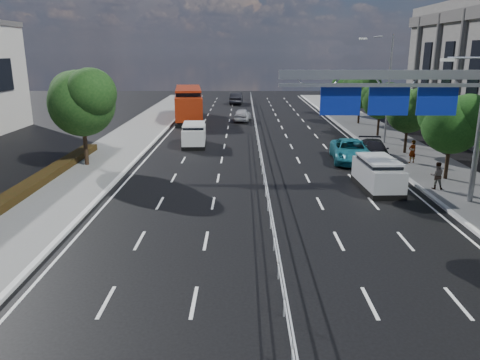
{
  "coord_description": "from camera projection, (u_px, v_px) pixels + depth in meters",
  "views": [
    {
      "loc": [
        -1.24,
        -13.28,
        7.75
      ],
      "look_at": [
        -1.37,
        5.94,
        2.4
      ],
      "focal_mm": 35.0,
      "sensor_mm": 36.0,
      "label": 1
    }
  ],
  "objects": [
    {
      "name": "ground",
      "position": [
        282.0,
        303.0,
        14.87
      ],
      "size": [
        160.0,
        160.0,
        0.0
      ],
      "primitive_type": "plane",
      "color": "black",
      "rests_on": "ground"
    },
    {
      "name": "kerb_near",
      "position": [
        0.0,
        300.0,
        14.9
      ],
      "size": [
        0.25,
        140.0,
        0.15
      ],
      "primitive_type": "cube",
      "color": "silver",
      "rests_on": "ground"
    },
    {
      "name": "median_fence",
      "position": [
        259.0,
        146.0,
        36.4
      ],
      "size": [
        0.05,
        85.0,
        1.02
      ],
      "color": "silver",
      "rests_on": "ground"
    },
    {
      "name": "overhead_gantry",
      "position": [
        405.0,
        95.0,
        23.01
      ],
      "size": [
        10.24,
        0.38,
        7.45
      ],
      "color": "gray",
      "rests_on": "ground"
    },
    {
      "name": "streetlight_far",
      "position": [
        386.0,
        82.0,
        38.45
      ],
      "size": [
        2.78,
        2.4,
        9.0
      ],
      "color": "gray",
      "rests_on": "ground"
    },
    {
      "name": "near_tree_back",
      "position": [
        82.0,
        99.0,
        31.02
      ],
      "size": [
        4.84,
        4.51,
        6.69
      ],
      "color": "black",
      "rests_on": "ground"
    },
    {
      "name": "far_tree_d",
      "position": [
        453.0,
        121.0,
        27.75
      ],
      "size": [
        3.85,
        3.59,
        5.34
      ],
      "color": "black",
      "rests_on": "ground"
    },
    {
      "name": "far_tree_e",
      "position": [
        409.0,
        108.0,
        35.02
      ],
      "size": [
        3.63,
        3.38,
        5.13
      ],
      "color": "black",
      "rests_on": "ground"
    },
    {
      "name": "far_tree_f",
      "position": [
        381.0,
        99.0,
        42.26
      ],
      "size": [
        3.52,
        3.28,
        5.02
      ],
      "color": "black",
      "rests_on": "ground"
    },
    {
      "name": "far_tree_g",
      "position": [
        361.0,
        89.0,
        49.41
      ],
      "size": [
        3.96,
        3.69,
        5.45
      ],
      "color": "black",
      "rests_on": "ground"
    },
    {
      "name": "far_tree_h",
      "position": [
        346.0,
        87.0,
        56.73
      ],
      "size": [
        3.41,
        3.18,
        4.91
      ],
      "color": "black",
      "rests_on": "ground"
    },
    {
      "name": "white_minivan",
      "position": [
        194.0,
        135.0,
        39.06
      ],
      "size": [
        2.11,
        4.43,
        1.88
      ],
      "rotation": [
        0.0,
        0.0,
        0.06
      ],
      "color": "black",
      "rests_on": "ground"
    },
    {
      "name": "red_bus",
      "position": [
        189.0,
        103.0,
        53.56
      ],
      "size": [
        4.32,
        12.48,
        3.65
      ],
      "rotation": [
        0.0,
        0.0,
        0.12
      ],
      "color": "black",
      "rests_on": "ground"
    },
    {
      "name": "near_car_silver",
      "position": [
        242.0,
        115.0,
        52.86
      ],
      "size": [
        2.1,
        4.34,
        1.43
      ],
      "primitive_type": "imported",
      "rotation": [
        0.0,
        0.0,
        3.04
      ],
      "color": "#A7A9AF",
      "rests_on": "ground"
    },
    {
      "name": "near_car_dark",
      "position": [
        236.0,
        98.0,
        69.6
      ],
      "size": [
        1.97,
        5.01,
        1.62
      ],
      "primitive_type": "imported",
      "rotation": [
        0.0,
        0.0,
        3.09
      ],
      "color": "black",
      "rests_on": "ground"
    },
    {
      "name": "silver_minivan",
      "position": [
        378.0,
        174.0,
        26.77
      ],
      "size": [
        2.07,
        4.5,
        1.84
      ],
      "rotation": [
        0.0,
        0.0,
        0.05
      ],
      "color": "black",
      "rests_on": "ground"
    },
    {
      "name": "parked_car_teal",
      "position": [
        351.0,
        151.0,
        33.52
      ],
      "size": [
        3.05,
        5.79,
        1.55
      ],
      "primitive_type": "imported",
      "rotation": [
        0.0,
        0.0,
        -0.09
      ],
      "color": "#1C6F80",
      "rests_on": "ground"
    },
    {
      "name": "parked_car_dark",
      "position": [
        374.0,
        150.0,
        34.09
      ],
      "size": [
        2.51,
        5.01,
        1.4
      ],
      "primitive_type": "imported",
      "rotation": [
        0.0,
        0.0,
        -0.12
      ],
      "color": "black",
      "rests_on": "ground"
    },
    {
      "name": "pedestrian_a",
      "position": [
        412.0,
        151.0,
        32.54
      ],
      "size": [
        0.69,
        0.57,
        1.61
      ],
      "primitive_type": "imported",
      "rotation": [
        0.0,
        0.0,
        3.51
      ],
      "color": "gray",
      "rests_on": "sidewalk_far"
    },
    {
      "name": "pedestrian_b",
      "position": [
        437.0,
        176.0,
        26.39
      ],
      "size": [
        0.86,
        0.73,
        1.56
      ],
      "primitive_type": "imported",
      "rotation": [
        0.0,
        0.0,
        2.94
      ],
      "color": "gray",
      "rests_on": "sidewalk_far"
    }
  ]
}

